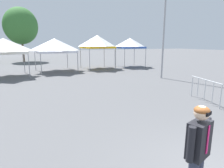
% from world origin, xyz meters
% --- Properties ---
extents(canopy_tent_far_left, '(3.39, 3.39, 3.08)m').
position_xyz_m(canopy_tent_far_left, '(-4.14, 15.86, 2.47)').
color(canopy_tent_far_left, '#9E9EA3').
rests_on(canopy_tent_far_left, ground).
extents(canopy_tent_left_of_center, '(3.60, 3.60, 3.13)m').
position_xyz_m(canopy_tent_left_of_center, '(0.02, 17.22, 2.47)').
color(canopy_tent_left_of_center, '#9E9EA3').
rests_on(canopy_tent_left_of_center, ground).
extents(canopy_tent_far_right, '(3.01, 3.01, 3.51)m').
position_xyz_m(canopy_tent_far_right, '(4.39, 17.28, 2.83)').
color(canopy_tent_far_right, '#9E9EA3').
rests_on(canopy_tent_far_right, ground).
extents(canopy_tent_right_of_center, '(2.93, 2.93, 3.25)m').
position_xyz_m(canopy_tent_right_of_center, '(8.35, 17.17, 2.68)').
color(canopy_tent_right_of_center, '#9E9EA3').
rests_on(canopy_tent_right_of_center, ground).
extents(person_foreground, '(0.63, 0.34, 1.78)m').
position_xyz_m(person_foreground, '(-0.97, 0.17, 1.03)').
color(person_foreground, '#33384C').
rests_on(person_foreground, ground).
extents(light_pole_opposite_side, '(0.36, 0.36, 9.19)m').
position_xyz_m(light_pole_opposite_side, '(6.72, 9.82, 5.17)').
color(light_pole_opposite_side, '#9E9EA3').
rests_on(light_pole_opposite_side, ground).
extents(tree_behind_tents_right, '(4.67, 4.67, 7.66)m').
position_xyz_m(tree_behind_tents_right, '(-2.33, 29.47, 5.08)').
color(tree_behind_tents_right, brown).
rests_on(tree_behind_tents_right, ground).
extents(crowd_barrier_by_lift, '(0.61, 2.04, 1.08)m').
position_xyz_m(crowd_barrier_by_lift, '(4.29, 4.06, 0.75)').
color(crowd_barrier_by_lift, '#B7BABF').
rests_on(crowd_barrier_by_lift, ground).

